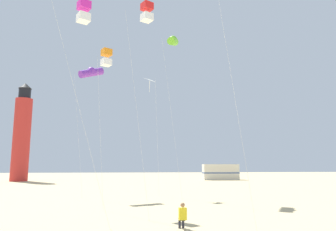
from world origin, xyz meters
TOP-DOWN VIEW (x-y plane):
  - kite_flyer_standing at (0.88, 7.70)m, footprint 0.35×0.51m
  - kite_diamond_white at (0.16, 22.39)m, footprint 1.61×1.61m
  - kite_tube_violet at (-5.35, 22.25)m, footprint 2.75×2.65m
  - kite_tube_lime at (2.10, 20.37)m, footprint 1.77×2.59m
  - kite_box_orange at (-3.25, 14.18)m, footprint 1.00×1.00m
  - kite_box_magenta at (-4.06, 9.46)m, footprint 3.09×2.19m
  - kite_box_scarlet at (-0.65, 11.22)m, footprint 1.71×1.71m
  - lighthouse_distant at (-20.26, 48.81)m, footprint 2.80×2.80m
  - rv_van_cream at (14.55, 49.95)m, footprint 6.51×2.55m

SIDE VIEW (x-z plane):
  - kite_flyer_standing at x=0.88m, z-range 0.03..1.19m
  - rv_van_cream at x=14.55m, z-range -0.01..2.79m
  - lighthouse_distant at x=-20.26m, z-range -0.56..16.24m
  - kite_box_orange at x=-3.25m, z-range 4.69..15.25m
  - kite_diamond_white at x=0.16m, z-range 4.80..15.77m
  - kite_box_magenta at x=-4.06m, z-range 5.11..16.52m
  - kite_tube_violet at x=-5.35m, z-range 5.29..17.29m
  - kite_box_scarlet at x=-0.65m, z-range 5.64..18.12m
  - kite_tube_lime at x=2.10m, z-range 6.60..21.23m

